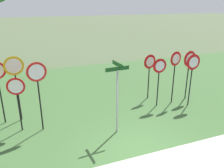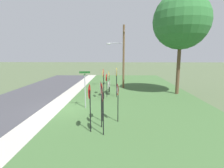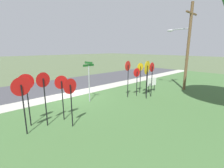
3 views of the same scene
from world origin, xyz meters
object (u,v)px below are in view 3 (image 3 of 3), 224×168
object	(u,v)px
stop_sign_near_right	(137,76)
utility_pole	(187,44)
yield_sign_near_left	(62,87)
stop_sign_far_center	(140,71)
notice_board	(152,82)
street_name_post	(89,78)
stop_sign_far_right	(128,71)
yield_sign_center	(22,92)
stop_sign_near_left	(147,71)
yield_sign_far_right	(70,91)
stop_sign_far_left	(147,73)
yield_sign_near_right	(26,87)
yield_sign_far_left	(44,86)
stop_sign_center_tall	(152,72)

from	to	relation	value
stop_sign_near_right	utility_pole	distance (m)	5.72
yield_sign_near_left	utility_pole	xyz separation A→B (m)	(-11.24, 1.54, 2.34)
stop_sign_far_center	notice_board	xyz separation A→B (m)	(-1.03, 0.53, -1.02)
street_name_post	utility_pole	world-z (taller)	utility_pole
stop_sign_far_right	yield_sign_center	size ratio (longest dim) A/B	1.09
stop_sign_far_right	yield_sign_near_left	bearing A→B (deg)	-6.55
stop_sign_near_left	stop_sign_far_right	world-z (taller)	stop_sign_near_left
street_name_post	utility_pole	xyz separation A→B (m)	(-8.45, 3.07, 2.42)
stop_sign_near_left	yield_sign_far_right	bearing A→B (deg)	-6.17
yield_sign_center	stop_sign_near_right	bearing A→B (deg)	174.60
yield_sign_far_right	yield_sign_center	world-z (taller)	yield_sign_center
stop_sign_far_right	stop_sign_far_left	bearing A→B (deg)	157.89
notice_board	yield_sign_center	bearing A→B (deg)	9.18
yield_sign_near_left	utility_pole	world-z (taller)	utility_pole
yield_sign_near_right	yield_sign_near_left	bearing A→B (deg)	162.55
stop_sign_far_right	yield_sign_near_right	xyz separation A→B (m)	(7.09, -0.17, -0.13)
stop_sign_far_center	yield_sign_far_left	world-z (taller)	yield_sign_far_left
stop_sign_center_tall	street_name_post	distance (m)	4.87
stop_sign_near_left	yield_sign_center	world-z (taller)	stop_sign_near_left
street_name_post	yield_sign_far_left	bearing A→B (deg)	18.50
stop_sign_far_center	yield_sign_far_left	distance (m)	8.27
yield_sign_far_left	stop_sign_far_right	bearing A→B (deg)	172.44
street_name_post	stop_sign_far_right	bearing A→B (deg)	151.99
yield_sign_far_right	street_name_post	xyz separation A→B (m)	(-2.83, -2.51, -0.08)
stop_sign_near_right	stop_sign_far_left	distance (m)	1.11
utility_pole	street_name_post	bearing A→B (deg)	-20.00
yield_sign_far_left	utility_pole	size ratio (longest dim) A/B	0.35
yield_sign_far_right	notice_board	distance (m)	8.51
street_name_post	notice_board	xyz separation A→B (m)	(-5.57, 1.58, -0.88)
stop_sign_near_right	yield_sign_far_left	distance (m)	7.29
utility_pole	notice_board	xyz separation A→B (m)	(2.88, -1.50, -3.30)
stop_sign_near_left	yield_sign_far_left	bearing A→B (deg)	-13.61
stop_sign_far_center	yield_sign_near_left	distance (m)	7.35
stop_sign_far_center	yield_sign_near_right	bearing A→B (deg)	8.39
stop_sign_far_center	yield_sign_near_right	world-z (taller)	yield_sign_near_right
stop_sign_near_left	yield_sign_far_left	size ratio (longest dim) A/B	1.07
stop_sign_center_tall	stop_sign_near_right	bearing A→B (deg)	-59.89
stop_sign_center_tall	street_name_post	size ratio (longest dim) A/B	0.95
stop_sign_far_center	yield_sign_center	xyz separation A→B (m)	(9.24, 0.70, 0.10)
yield_sign_near_left	stop_sign_near_right	bearing A→B (deg)	-175.53
yield_sign_near_right	yield_sign_far_right	distance (m)	2.11
notice_board	stop_sign_center_tall	bearing A→B (deg)	39.20
yield_sign_near_left	street_name_post	xyz separation A→B (m)	(-2.80, -1.53, -0.08)
yield_sign_near_right	stop_sign_center_tall	bearing A→B (deg)	171.81
stop_sign_far_center	yield_sign_near_left	xyz separation A→B (m)	(7.34, 0.48, -0.05)
stop_sign_far_right	utility_pole	xyz separation A→B (m)	(-5.68, 1.87, 2.05)
stop_sign_near_left	stop_sign_center_tall	xyz separation A→B (m)	(-0.66, -0.03, -0.13)
yield_sign_near_right	yield_sign_far_right	size ratio (longest dim) A/B	1.09
yield_sign_far_right	yield_sign_near_right	bearing A→B (deg)	-53.59
yield_sign_far_left	yield_sign_near_right	bearing A→B (deg)	-52.79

